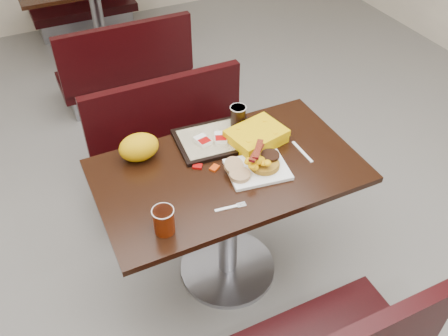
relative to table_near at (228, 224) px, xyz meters
name	(u,v)px	position (x,y,z in m)	size (l,w,h in m)	color
floor	(228,269)	(0.00, 0.00, -0.38)	(6.00, 7.00, 0.01)	gray
table_near	(228,224)	(0.00, 0.00, 0.00)	(1.20, 0.70, 0.75)	black
bench_near_n	(178,147)	(0.00, 0.70, -0.02)	(1.00, 0.46, 0.72)	black
table_far	(99,22)	(0.00, 2.60, 0.00)	(1.20, 0.70, 0.75)	black
bench_far_s	(122,59)	(0.00, 1.90, -0.02)	(1.00, 0.46, 0.72)	black
platter	(257,169)	(0.11, -0.07, 0.38)	(0.27, 0.21, 0.02)	white
pancake_stack	(264,163)	(0.15, -0.07, 0.41)	(0.14, 0.14, 0.03)	#A6791B
sausage_patty	(270,155)	(0.19, -0.05, 0.43)	(0.09, 0.09, 0.01)	black
scrambled_eggs	(257,161)	(0.10, -0.08, 0.44)	(0.09, 0.08, 0.05)	#FFA005
bacon_strips	(257,152)	(0.11, -0.06, 0.48)	(0.15, 0.07, 0.01)	#44040B
muffin_bottom	(240,175)	(0.01, -0.09, 0.40)	(0.09, 0.09, 0.02)	#A37C56
muffin_top	(234,166)	(0.01, -0.03, 0.41)	(0.09, 0.09, 0.02)	#A37C56
coffee_cup_near	(164,221)	(-0.39, -0.23, 0.43)	(0.08, 0.08, 0.12)	maroon
fork	(226,208)	(-0.12, -0.22, 0.38)	(0.14, 0.03, 0.00)	white
knife	(302,152)	(0.37, -0.04, 0.38)	(0.17, 0.01, 0.00)	white
condiment_syrup	(215,168)	(-0.06, 0.03, 0.38)	(0.04, 0.03, 0.01)	#B93207
condiment_ketchup	(197,166)	(-0.12, 0.07, 0.38)	(0.04, 0.03, 0.01)	#8C0504
tray	(218,139)	(0.04, 0.21, 0.38)	(0.40, 0.28, 0.02)	black
hashbrown_sleeve_left	(203,141)	(-0.04, 0.20, 0.40)	(0.06, 0.08, 0.02)	silver
hashbrown_sleeve_right	(221,138)	(0.05, 0.19, 0.40)	(0.06, 0.08, 0.02)	silver
coffee_cup_far	(238,116)	(0.18, 0.26, 0.45)	(0.08, 0.08, 0.10)	black
clamshell	(256,136)	(0.20, 0.12, 0.41)	(0.26, 0.20, 0.07)	#DFA803
paper_bag	(139,147)	(-0.34, 0.24, 0.44)	(0.19, 0.14, 0.13)	#D79407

